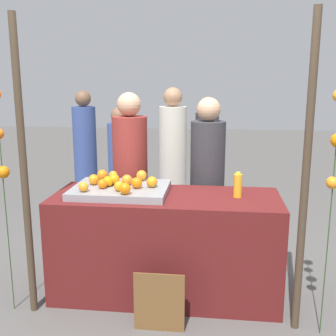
{
  "coord_description": "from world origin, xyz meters",
  "views": [
    {
      "loc": [
        0.4,
        -3.23,
        1.82
      ],
      "look_at": [
        0.0,
        0.15,
        1.07
      ],
      "focal_mm": 43.74,
      "sensor_mm": 36.0,
      "label": 1
    }
  ],
  "objects_px": {
    "stall_counter": "(166,245)",
    "vendor_right": "(207,189)",
    "orange_0": "(127,180)",
    "juice_bottle": "(238,185)",
    "vendor_left": "(131,185)",
    "chalkboard_sign": "(159,303)",
    "orange_1": "(114,179)"
  },
  "relations": [
    {
      "from": "stall_counter",
      "to": "vendor_right",
      "type": "relative_size",
      "value": 1.14
    },
    {
      "from": "orange_0",
      "to": "juice_bottle",
      "type": "relative_size",
      "value": 0.43
    },
    {
      "from": "orange_0",
      "to": "vendor_left",
      "type": "height_order",
      "value": "vendor_left"
    },
    {
      "from": "orange_0",
      "to": "vendor_left",
      "type": "bearing_deg",
      "value": 98.92
    },
    {
      "from": "chalkboard_sign",
      "to": "vendor_left",
      "type": "height_order",
      "value": "vendor_left"
    },
    {
      "from": "stall_counter",
      "to": "juice_bottle",
      "type": "bearing_deg",
      "value": 2.08
    },
    {
      "from": "juice_bottle",
      "to": "chalkboard_sign",
      "type": "height_order",
      "value": "juice_bottle"
    },
    {
      "from": "stall_counter",
      "to": "juice_bottle",
      "type": "xyz_separation_m",
      "value": [
        0.59,
        0.02,
        0.54
      ]
    },
    {
      "from": "chalkboard_sign",
      "to": "vendor_left",
      "type": "distance_m",
      "value": 1.38
    },
    {
      "from": "orange_0",
      "to": "orange_1",
      "type": "relative_size",
      "value": 1.0
    },
    {
      "from": "vendor_right",
      "to": "vendor_left",
      "type": "bearing_deg",
      "value": -179.19
    },
    {
      "from": "orange_1",
      "to": "chalkboard_sign",
      "type": "relative_size",
      "value": 0.2
    },
    {
      "from": "stall_counter",
      "to": "orange_0",
      "type": "distance_m",
      "value": 0.64
    },
    {
      "from": "orange_1",
      "to": "vendor_left",
      "type": "height_order",
      "value": "vendor_left"
    },
    {
      "from": "chalkboard_sign",
      "to": "vendor_right",
      "type": "distance_m",
      "value": 1.34
    },
    {
      "from": "orange_1",
      "to": "vendor_right",
      "type": "height_order",
      "value": "vendor_right"
    },
    {
      "from": "stall_counter",
      "to": "orange_1",
      "type": "bearing_deg",
      "value": 170.41
    },
    {
      "from": "orange_1",
      "to": "vendor_right",
      "type": "xyz_separation_m",
      "value": [
        0.78,
        0.55,
        -0.21
      ]
    },
    {
      "from": "vendor_left",
      "to": "vendor_right",
      "type": "bearing_deg",
      "value": 0.81
    },
    {
      "from": "vendor_right",
      "to": "orange_1",
      "type": "bearing_deg",
      "value": -144.63
    },
    {
      "from": "stall_counter",
      "to": "orange_0",
      "type": "bearing_deg",
      "value": 168.59
    },
    {
      "from": "chalkboard_sign",
      "to": "vendor_left",
      "type": "bearing_deg",
      "value": 110.8
    },
    {
      "from": "orange_0",
      "to": "chalkboard_sign",
      "type": "xyz_separation_m",
      "value": [
        0.36,
        -0.62,
        -0.76
      ]
    },
    {
      "from": "vendor_right",
      "to": "stall_counter",
      "type": "bearing_deg",
      "value": -117.36
    },
    {
      "from": "stall_counter",
      "to": "chalkboard_sign",
      "type": "height_order",
      "value": "stall_counter"
    },
    {
      "from": "orange_0",
      "to": "vendor_right",
      "type": "relative_size",
      "value": 0.05
    },
    {
      "from": "stall_counter",
      "to": "juice_bottle",
      "type": "relative_size",
      "value": 9.03
    },
    {
      "from": "chalkboard_sign",
      "to": "vendor_right",
      "type": "relative_size",
      "value": 0.28
    },
    {
      "from": "stall_counter",
      "to": "orange_1",
      "type": "xyz_separation_m",
      "value": [
        -0.45,
        0.08,
        0.54
      ]
    },
    {
      "from": "chalkboard_sign",
      "to": "orange_0",
      "type": "bearing_deg",
      "value": 119.99
    },
    {
      "from": "vendor_right",
      "to": "chalkboard_sign",
      "type": "bearing_deg",
      "value": -104.61
    },
    {
      "from": "vendor_left",
      "to": "chalkboard_sign",
      "type": "bearing_deg",
      "value": -69.2
    }
  ]
}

